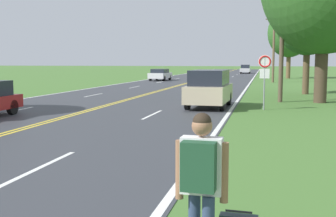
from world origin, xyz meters
TOP-DOWN VIEW (x-y plane):
  - hitchhiker_person at (7.12, 4.00)m, footprint 0.57×0.42m
  - traffic_sign at (7.74, 19.49)m, footprint 0.60×0.10m
  - utility_pole_midground at (8.61, 23.52)m, footprint 1.80×0.24m
  - utility_pole_far at (8.60, 45.79)m, footprint 1.80×0.24m
  - tree_left_verge at (10.48, 29.74)m, footprint 4.36×4.36m
  - tree_mid_treeline at (10.73, 57.22)m, footprint 5.55×5.55m
  - car_champagne_van_mid_near at (5.15, 19.94)m, footprint 1.93×4.25m
  - car_white_sedan_mid_far at (-4.13, 47.32)m, footprint 1.96×4.20m
  - car_silver_sedan_receding at (4.23, 78.67)m, footprint 1.78×4.85m

SIDE VIEW (x-z plane):
  - car_white_sedan_mid_far at x=-4.13m, z-range 0.04..1.39m
  - car_silver_sedan_receding at x=4.23m, z-range 0.02..1.64m
  - car_champagne_van_mid_near at x=5.15m, z-range 0.04..1.85m
  - hitchhiker_person at x=7.12m, z-range 0.19..1.88m
  - traffic_sign at x=7.74m, z-range 0.64..3.16m
  - utility_pole_far at x=8.60m, z-range 0.15..7.37m
  - utility_pole_midground at x=8.61m, z-range 0.15..8.08m
  - tree_left_verge at x=10.48m, z-range 1.29..8.93m
  - tree_mid_treeline at x=10.73m, z-range 1.35..10.48m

